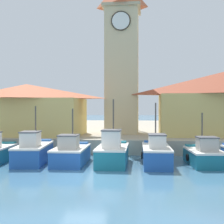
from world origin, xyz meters
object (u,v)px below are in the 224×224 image
Objects in this scene: fishing_boat_left_inner at (33,151)px; warehouse_left at (27,109)px; clock_tower at (122,51)px; dock_worker_near_tower at (60,128)px; fishing_boat_center at (112,153)px; fishing_boat_mid_right at (156,153)px; port_crane_near at (117,73)px; fishing_boat_right_inner at (204,155)px; fishing_boat_mid_left at (71,153)px.

fishing_boat_left_inner is 9.59m from warehouse_left.
clock_tower reaches higher than dock_worker_near_tower.
clock_tower is 10.98× the size of dock_worker_near_tower.
fishing_boat_center reaches higher than fishing_boat_mid_right.
fishing_boat_mid_right is at bearing 7.53° from fishing_boat_center.
fishing_boat_center is 20.33m from port_crane_near.
dock_worker_near_tower is at bearing -133.62° from clock_tower.
fishing_boat_right_inner is 0.24× the size of clock_tower.
warehouse_left reaches higher than fishing_boat_left_inner.
fishing_boat_right_inner is 15.48m from clock_tower.
fishing_boat_mid_right is 0.30× the size of clock_tower.
fishing_boat_mid_right is at bearing -33.41° from warehouse_left.
fishing_boat_right_inner is (3.22, 0.19, -0.09)m from fishing_boat_mid_right.
dock_worker_near_tower is (-11.49, 5.43, 1.39)m from fishing_boat_right_inner.
fishing_boat_left_inner is 0.28× the size of port_crane_near.
clock_tower is 0.96× the size of port_crane_near.
warehouse_left reaches higher than fishing_boat_center.
fishing_boat_center is at bearing -174.62° from fishing_boat_right_inner.
clock_tower is (-6.37, 10.81, 9.07)m from fishing_boat_right_inner.
fishing_boat_mid_right reaches higher than fishing_boat_right_inner.
warehouse_left reaches higher than fishing_boat_right_inner.
clock_tower reaches higher than fishing_boat_center.
warehouse_left reaches higher than fishing_boat_mid_right.
warehouse_left is at bearing 148.25° from dock_worker_near_tower.
dock_worker_near_tower is (-8.27, 5.62, 1.30)m from fishing_boat_mid_right.
fishing_boat_center is 13.01m from warehouse_left.
fishing_boat_center is 0.41× the size of warehouse_left.
port_crane_near reaches higher than fishing_boat_left_inner.
fishing_boat_center is at bearing -48.47° from dock_worker_near_tower.
dock_worker_near_tower is at bearing 154.71° from fishing_boat_right_inner.
port_crane_near is (-1.23, 7.47, -1.47)m from clock_tower.
fishing_boat_center is at bearing -1.35° from fishing_boat_mid_left.
clock_tower is (-3.15, 11.00, 8.97)m from fishing_boat_mid_right.
fishing_boat_left_inner is at bearing -178.84° from fishing_boat_mid_right.
fishing_boat_left_inner is at bearing -178.22° from fishing_boat_right_inner.
fishing_boat_right_inner is 2.62× the size of dock_worker_near_tower.
fishing_boat_mid_left is at bearing -3.08° from fishing_boat_left_inner.
fishing_boat_mid_left is 20.30m from port_crane_near.
fishing_boat_mid_left is at bearing -103.38° from clock_tower.
fishing_boat_mid_left is at bearing -52.50° from warehouse_left.
warehouse_left is at bearing 146.59° from fishing_boat_mid_right.
port_crane_near is at bearing 73.12° from dock_worker_near_tower.
fishing_boat_right_inner is 0.23× the size of port_crane_near.
port_crane_near reaches higher than warehouse_left.
clock_tower is at bearing 17.36° from warehouse_left.
clock_tower reaches higher than fishing_boat_mid_right.
fishing_boat_left_inner is 5.94m from dock_worker_near_tower.
fishing_boat_center is 8.13m from dock_worker_near_tower.
fishing_boat_center reaches higher than fishing_boat_right_inner.
port_crane_near is (4.20, 18.64, 7.48)m from fishing_boat_left_inner.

